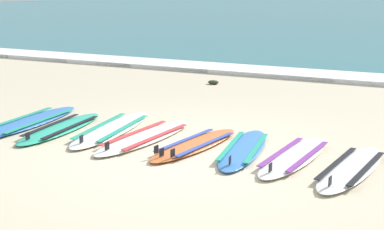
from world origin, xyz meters
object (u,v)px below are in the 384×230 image
(surfboard_0, at_px, (29,122))
(surfboard_2, at_px, (112,129))
(surfboard_4, at_px, (195,144))
(surfboard_7, at_px, (351,168))
(surfboard_3, at_px, (145,137))
(surfboard_5, at_px, (243,149))
(surfboard_6, at_px, (294,156))
(surfboard_1, at_px, (61,128))

(surfboard_0, bearing_deg, surfboard_2, 7.63)
(surfboard_4, bearing_deg, surfboard_0, 179.74)
(surfboard_0, distance_m, surfboard_4, 3.11)
(surfboard_7, bearing_deg, surfboard_4, 177.35)
(surfboard_3, distance_m, surfboard_5, 1.58)
(surfboard_4, xyz_separation_m, surfboard_6, (1.46, 0.07, -0.00))
(surfboard_6, distance_m, surfboard_7, 0.80)
(surfboard_3, bearing_deg, surfboard_2, 166.43)
(surfboard_2, bearing_deg, surfboard_5, -3.12)
(surfboard_3, distance_m, surfboard_7, 3.11)
(surfboard_3, bearing_deg, surfboard_6, 0.69)
(surfboard_0, bearing_deg, surfboard_6, 0.71)
(surfboard_1, height_order, surfboard_7, same)
(surfboard_0, distance_m, surfboard_5, 3.82)
(surfboard_5, bearing_deg, surfboard_0, -178.82)
(surfboard_4, xyz_separation_m, surfboard_5, (0.72, 0.09, -0.00))
(surfboard_1, height_order, surfboard_6, same)
(surfboard_3, relative_size, surfboard_7, 1.09)
(surfboard_0, height_order, surfboard_4, same)
(surfboard_1, xyz_separation_m, surfboard_3, (1.50, 0.13, -0.00))
(surfboard_1, distance_m, surfboard_7, 4.61)
(surfboard_2, height_order, surfboard_5, same)
(surfboard_0, relative_size, surfboard_4, 1.18)
(surfboard_1, xyz_separation_m, surfboard_2, (0.77, 0.30, -0.00))
(surfboard_7, bearing_deg, surfboard_5, 172.69)
(surfboard_2, bearing_deg, surfboard_1, -158.57)
(surfboard_3, xyz_separation_m, surfboard_4, (0.86, -0.04, 0.00))
(surfboard_3, height_order, surfboard_6, same)
(surfboard_2, xyz_separation_m, surfboard_5, (2.30, -0.13, 0.00))
(surfboard_2, relative_size, surfboard_4, 1.17)
(surfboard_1, xyz_separation_m, surfboard_6, (3.82, 0.16, 0.00))
(surfboard_2, height_order, surfboard_4, same)
(surfboard_3, xyz_separation_m, surfboard_5, (1.58, 0.05, 0.00))
(surfboard_6, bearing_deg, surfboard_3, -179.31)
(surfboard_4, relative_size, surfboard_6, 0.96)
(surfboard_0, distance_m, surfboard_3, 2.25)
(surfboard_3, distance_m, surfboard_6, 2.32)
(surfboard_0, xyz_separation_m, surfboard_1, (0.75, -0.10, 0.00))
(surfboard_4, height_order, surfboard_7, same)
(surfboard_2, distance_m, surfboard_6, 3.05)
(surfboard_4, bearing_deg, surfboard_1, -177.90)
(surfboard_0, height_order, surfboard_7, same)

